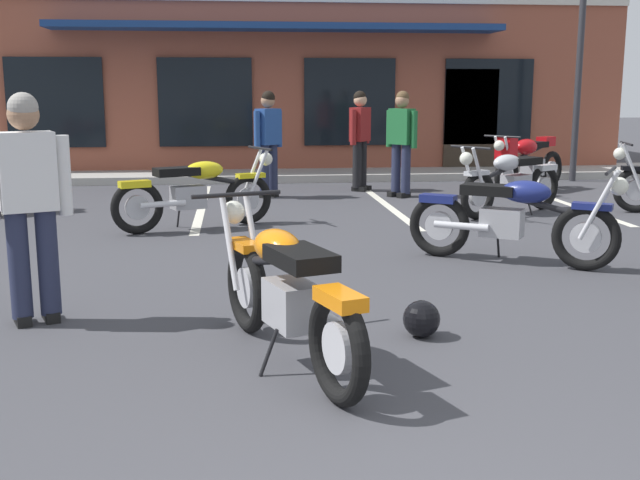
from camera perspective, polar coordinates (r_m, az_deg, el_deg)
The scene contains 14 objects.
ground_plane at distance 6.55m, azimuth 1.60°, elevation -4.02°, with size 80.00×80.00×0.00m, color #3D3D42.
sidewalk_kerb at distance 15.21m, azimuth -2.94°, elevation 4.82°, with size 22.00×1.80×0.14m, color #A8A59E.
brick_storefront_building at distance 18.62m, azimuth -3.63°, elevation 11.35°, with size 14.17×7.07×3.65m.
painted_stall_lines at distance 11.65m, azimuth -1.90°, elevation 2.62°, with size 13.79×4.80×0.01m.
motorcycle_foreground_classic at distance 4.85m, azimuth -2.57°, elevation -3.73°, with size 1.01×2.03×0.98m.
motorcycle_red_sportbike at distance 9.68m, azimuth -9.06°, elevation 3.52°, with size 1.98×1.13×0.98m.
motorcycle_black_cruiser at distance 13.49m, azimuth 14.90°, elevation 5.64°, with size 1.77×1.52×0.98m.
motorcycle_silver_naked at distance 7.85m, azimuth 13.92°, elevation 1.63°, with size 1.85×1.38×0.98m.
motorcycle_orange_scrambler at distance 11.01m, azimuth 13.84°, elevation 4.23°, with size 1.85×1.38×0.98m.
person_in_black_shirt at distance 12.49m, azimuth 5.99°, elevation 7.50°, with size 0.46×0.53×1.68m.
person_in_shorts_foreground at distance 13.21m, azimuth 2.95°, elevation 7.73°, with size 0.43×0.55×1.68m.
person_by_back_row at distance 5.93m, azimuth -20.55°, elevation 3.09°, with size 0.59×0.38×1.68m.
person_near_building at distance 12.38m, azimuth -3.81°, elevation 7.50°, with size 0.50×0.49×1.68m.
helmet_on_pavement at distance 5.46m, azimuth 7.44°, elevation -5.75°, with size 0.26×0.26×0.26m.
Camera 1 is at (-0.87, -2.09, 1.69)m, focal length 43.69 mm.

